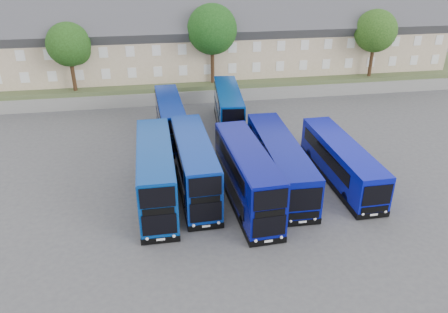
% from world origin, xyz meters
% --- Properties ---
extents(ground, '(120.00, 120.00, 0.00)m').
position_xyz_m(ground, '(0.00, 0.00, 0.00)').
color(ground, '#454449').
rests_on(ground, ground).
extents(retaining_wall, '(70.00, 0.40, 1.50)m').
position_xyz_m(retaining_wall, '(0.00, 24.00, 0.75)').
color(retaining_wall, slate).
rests_on(retaining_wall, ground).
extents(earth_bank, '(80.00, 20.00, 2.00)m').
position_xyz_m(earth_bank, '(0.00, 34.00, 1.00)').
color(earth_bank, '#495530').
rests_on(earth_bank, ground).
extents(terrace_row, '(60.00, 10.40, 11.20)m').
position_xyz_m(terrace_row, '(3.00, 30.00, 6.60)').
color(terrace_row, tan).
rests_on(terrace_row, earth_bank).
extents(dd_front_left, '(2.56, 11.00, 4.37)m').
position_xyz_m(dd_front_left, '(-5.44, 2.92, 2.14)').
color(dd_front_left, navy).
rests_on(dd_front_left, ground).
extents(dd_front_mid, '(2.81, 10.82, 4.27)m').
position_xyz_m(dd_front_mid, '(-2.54, 3.75, 2.09)').
color(dd_front_mid, navy).
rests_on(dd_front_mid, ground).
extents(dd_front_right, '(3.05, 10.95, 4.31)m').
position_xyz_m(dd_front_right, '(1.04, 1.54, 2.11)').
color(dd_front_right, '#060C7A').
rests_on(dd_front_right, ground).
extents(dd_rear_left, '(2.61, 9.91, 3.90)m').
position_xyz_m(dd_rear_left, '(-3.77, 14.28, 1.91)').
color(dd_rear_left, navy).
rests_on(dd_rear_left, ground).
extents(dd_rear_right, '(3.21, 10.33, 4.04)m').
position_xyz_m(dd_rear_right, '(2.22, 15.89, 1.98)').
color(dd_rear_right, '#083993').
rests_on(dd_rear_right, ground).
extents(coach_east_a, '(2.89, 12.77, 3.48)m').
position_xyz_m(coach_east_a, '(4.25, 4.15, 1.71)').
color(coach_east_a, '#070E82').
rests_on(coach_east_a, ground).
extents(coach_east_b, '(2.66, 11.69, 3.18)m').
position_xyz_m(coach_east_b, '(9.21, 3.61, 1.56)').
color(coach_east_b, '#0810A4').
rests_on(coach_east_b, ground).
extents(tree_west, '(4.80, 4.80, 7.65)m').
position_xyz_m(tree_west, '(-13.85, 25.10, 7.05)').
color(tree_west, '#382314').
rests_on(tree_west, earth_bank).
extents(tree_mid, '(5.76, 5.76, 9.18)m').
position_xyz_m(tree_mid, '(2.15, 25.60, 8.07)').
color(tree_mid, '#382314').
rests_on(tree_mid, earth_bank).
extents(tree_east, '(5.12, 5.12, 8.16)m').
position_xyz_m(tree_east, '(22.15, 25.10, 7.39)').
color(tree_east, '#382314').
rests_on(tree_east, earth_bank).
extents(tree_far, '(5.44, 5.44, 8.67)m').
position_xyz_m(tree_far, '(28.15, 32.10, 7.73)').
color(tree_far, '#382314').
rests_on(tree_far, earth_bank).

